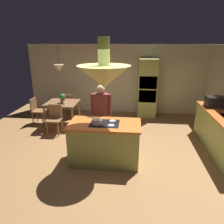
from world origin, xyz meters
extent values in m
plane|color=#9E7042|center=(0.00, 0.00, 0.00)|extent=(8.16, 8.16, 0.00)
cube|color=beige|center=(0.00, 3.45, 1.27)|extent=(6.80, 0.10, 2.55)
cube|color=#A8B259|center=(0.00, -0.20, 0.45)|extent=(1.52, 0.79, 0.90)
cube|color=orange|center=(0.00, -0.20, 0.92)|extent=(1.58, 0.85, 0.04)
cube|color=black|center=(0.00, -0.20, 0.93)|extent=(0.64, 0.52, 0.01)
cylinder|color=#B2B2B7|center=(-0.16, -0.33, 0.95)|extent=(0.15, 0.15, 0.02)
cylinder|color=#B2B2B7|center=(0.16, -0.33, 0.95)|extent=(0.15, 0.15, 0.02)
cylinder|color=#B2B2B7|center=(-0.16, -0.07, 0.95)|extent=(0.15, 0.15, 0.02)
cylinder|color=#B2B2B7|center=(0.16, -0.07, 0.95)|extent=(0.15, 0.15, 0.02)
cube|color=#A8B259|center=(2.84, 0.60, 0.45)|extent=(0.62, 2.53, 0.90)
cube|color=#A8B259|center=(1.10, 3.05, 1.04)|extent=(0.66, 0.62, 2.08)
cube|color=black|center=(1.10, 2.76, 1.30)|extent=(0.60, 0.04, 0.44)
cube|color=black|center=(1.10, 2.76, 0.82)|extent=(0.60, 0.04, 0.44)
cube|color=#8A603D|center=(-1.70, 1.90, 0.74)|extent=(1.01, 0.95, 0.04)
cylinder|color=#8A603D|center=(-2.15, 1.49, 0.36)|extent=(0.06, 0.06, 0.72)
cylinder|color=#8A603D|center=(-1.25, 1.49, 0.36)|extent=(0.06, 0.06, 0.72)
cylinder|color=#8A603D|center=(-2.15, 2.31, 0.36)|extent=(0.06, 0.06, 0.72)
cylinder|color=#8A603D|center=(-1.25, 2.31, 0.36)|extent=(0.06, 0.06, 0.72)
cylinder|color=tan|center=(-0.28, 0.50, 0.41)|extent=(0.14, 0.14, 0.81)
cylinder|color=tan|center=(-0.10, 0.50, 0.41)|extent=(0.14, 0.14, 0.81)
cube|color=brown|center=(-0.19, 0.50, 1.12)|extent=(0.36, 0.22, 0.63)
cylinder|color=brown|center=(-0.41, 0.50, 1.15)|extent=(0.09, 0.09, 0.53)
cylinder|color=brown|center=(0.03, 0.50, 1.15)|extent=(0.09, 0.09, 0.53)
sphere|color=tan|center=(-0.19, 0.50, 1.54)|extent=(0.22, 0.22, 0.22)
cone|color=#A8B259|center=(0.00, -0.20, 1.96)|extent=(1.10, 1.10, 0.45)
cylinder|color=#A8B259|center=(0.00, -0.20, 2.46)|extent=(0.24, 0.24, 0.55)
cone|color=beige|center=(-1.70, 1.90, 1.86)|extent=(0.32, 0.32, 0.22)
cylinder|color=black|center=(-1.70, 1.90, 2.27)|extent=(0.01, 0.01, 0.60)
cube|color=#8A603D|center=(-1.70, 1.13, 0.44)|extent=(0.40, 0.40, 0.04)
cube|color=#8A603D|center=(-1.70, 1.31, 0.66)|extent=(0.40, 0.04, 0.42)
cylinder|color=#8A603D|center=(-1.87, 0.96, 0.21)|extent=(0.04, 0.04, 0.43)
cylinder|color=#8A603D|center=(-1.53, 0.96, 0.21)|extent=(0.04, 0.04, 0.43)
cylinder|color=#8A603D|center=(-1.87, 1.30, 0.21)|extent=(0.04, 0.04, 0.43)
cylinder|color=#8A603D|center=(-1.53, 1.30, 0.21)|extent=(0.04, 0.04, 0.43)
cube|color=#8A603D|center=(-1.70, 2.67, 0.44)|extent=(0.40, 0.40, 0.04)
cube|color=#8A603D|center=(-1.70, 2.49, 0.66)|extent=(0.40, 0.04, 0.42)
cylinder|color=#8A603D|center=(-1.53, 2.84, 0.21)|extent=(0.04, 0.04, 0.43)
cylinder|color=#8A603D|center=(-1.87, 2.84, 0.21)|extent=(0.04, 0.04, 0.43)
cylinder|color=#8A603D|center=(-1.53, 2.50, 0.21)|extent=(0.04, 0.04, 0.43)
cylinder|color=#8A603D|center=(-1.87, 2.50, 0.21)|extent=(0.04, 0.04, 0.43)
cube|color=#8A603D|center=(-2.51, 1.90, 0.44)|extent=(0.40, 0.40, 0.04)
cube|color=#8A603D|center=(-2.69, 1.90, 0.66)|extent=(0.04, 0.40, 0.42)
cylinder|color=#8A603D|center=(-2.34, 1.73, 0.21)|extent=(0.04, 0.04, 0.43)
cylinder|color=#8A603D|center=(-2.34, 2.07, 0.21)|extent=(0.04, 0.04, 0.43)
cylinder|color=#8A603D|center=(-2.68, 1.73, 0.21)|extent=(0.04, 0.04, 0.43)
cylinder|color=#8A603D|center=(-2.68, 2.07, 0.21)|extent=(0.04, 0.04, 0.43)
cylinder|color=#99382D|center=(-1.66, 1.86, 0.82)|extent=(0.14, 0.14, 0.12)
sphere|color=#2D722D|center=(-1.66, 1.86, 0.96)|extent=(0.20, 0.20, 0.20)
cylinder|color=white|center=(-1.54, 1.66, 0.81)|extent=(0.07, 0.07, 0.09)
cube|color=#232326|center=(2.84, 1.36, 1.08)|extent=(0.46, 0.36, 0.28)
cylinder|color=#B2B2B7|center=(-0.16, -0.33, 1.02)|extent=(0.18, 0.18, 0.12)
camera|label=1|loc=(0.61, -4.40, 2.64)|focal=33.38mm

